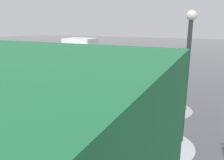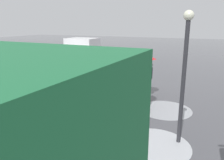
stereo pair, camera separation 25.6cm
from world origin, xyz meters
TOP-DOWN VIEW (x-y plane):
  - ground_plane at (0.00, 0.00)m, footprint 90.00×90.00m
  - slush_patch_near_cluster at (-2.35, 4.35)m, footprint 2.18×2.18m
  - slush_patch_under_van at (1.84, 0.57)m, footprint 2.64×2.64m
  - slush_patch_mid_street at (-2.12, 1.39)m, footprint 2.18×2.18m
  - cargo_van_parked_right at (3.83, -0.22)m, footprint 2.30×5.39m
  - shopping_cart_vendor at (-0.28, 0.93)m, footprint 0.81×0.96m
  - hand_dolly_boxes at (0.80, 0.67)m, footprint 0.71×0.83m
  - pedestrian_pink_side at (-1.11, 1.69)m, footprint 1.04×1.04m
  - pedestrian_black_side at (-0.87, 0.14)m, footprint 1.04×1.04m
  - pedestrian_white_side at (0.25, -0.64)m, footprint 1.04×1.04m
  - pedestrian_far_side at (1.48, 1.05)m, footprint 1.04×1.04m
  - street_lamp at (-2.99, 3.84)m, footprint 0.28×0.28m

SIDE VIEW (x-z plane):
  - ground_plane at x=0.00m, z-range 0.00..0.00m
  - slush_patch_near_cluster at x=-2.35m, z-range 0.00..0.01m
  - slush_patch_under_van at x=1.84m, z-range 0.00..0.01m
  - slush_patch_mid_street at x=-2.12m, z-range 0.00..0.01m
  - shopping_cart_vendor at x=-0.28m, z-range 0.05..1.09m
  - hand_dolly_boxes at x=0.80m, z-range -0.02..1.30m
  - cargo_van_parked_right at x=3.83m, z-range -0.12..2.48m
  - pedestrian_pink_side at x=-1.11m, z-range 0.50..2.64m
  - pedestrian_black_side at x=-0.87m, z-range 0.50..2.64m
  - pedestrian_white_side at x=0.25m, z-range 0.51..2.66m
  - pedestrian_far_side at x=1.48m, z-range 0.51..2.66m
  - street_lamp at x=-2.99m, z-range 0.44..4.30m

